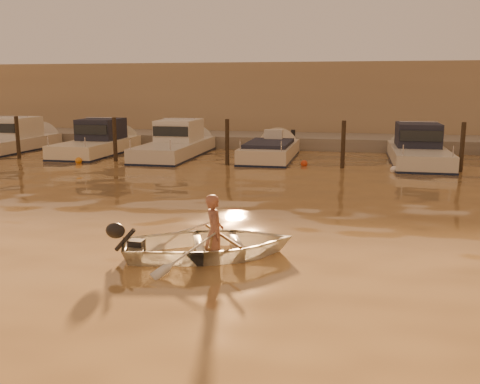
% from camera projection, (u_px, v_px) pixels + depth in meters
% --- Properties ---
extents(ground_plane, '(160.00, 160.00, 0.00)m').
position_uv_depth(ground_plane, '(73.00, 267.00, 10.33)').
color(ground_plane, olive).
rests_on(ground_plane, ground).
extents(dinghy, '(4.21, 3.65, 0.73)m').
position_uv_depth(dinghy, '(210.00, 244.00, 10.98)').
color(dinghy, white).
rests_on(dinghy, ground_plane).
extents(person, '(0.57, 0.68, 1.59)m').
position_uv_depth(person, '(214.00, 232.00, 10.95)').
color(person, '#8D5846').
rests_on(person, dinghy).
extents(outboard_motor, '(0.98, 0.71, 0.70)m').
position_uv_depth(outboard_motor, '(136.00, 246.00, 10.73)').
color(outboard_motor, black).
rests_on(outboard_motor, dinghy).
extents(oar_port, '(1.22, 1.78, 0.13)m').
position_uv_depth(oar_port, '(222.00, 235.00, 10.99)').
color(oar_port, brown).
rests_on(oar_port, dinghy).
extents(oar_starboard, '(0.49, 2.07, 0.13)m').
position_uv_depth(oar_starboard, '(212.00, 236.00, 10.96)').
color(oar_starboard, brown).
rests_on(oar_starboard, dinghy).
extents(moored_boat_0, '(2.38, 7.54, 1.75)m').
position_uv_depth(moored_boat_0, '(8.00, 140.00, 28.12)').
color(moored_boat_0, silver).
rests_on(moored_boat_0, ground_plane).
extents(moored_boat_1, '(2.31, 6.85, 1.75)m').
position_uv_depth(moored_boat_1, '(96.00, 142.00, 27.09)').
color(moored_boat_1, '#EDE3C7').
rests_on(moored_boat_1, ground_plane).
extents(moored_boat_2, '(2.30, 7.69, 1.75)m').
position_uv_depth(moored_boat_2, '(175.00, 144.00, 26.24)').
color(moored_boat_2, beige).
rests_on(moored_boat_2, ground_plane).
extents(moored_boat_3, '(2.22, 6.34, 0.95)m').
position_uv_depth(moored_boat_3, '(270.00, 154.00, 25.36)').
color(moored_boat_3, beige).
rests_on(moored_boat_3, ground_plane).
extents(moored_boat_4, '(2.34, 7.18, 1.75)m').
position_uv_depth(moored_boat_4, '(419.00, 149.00, 23.91)').
color(moored_boat_4, silver).
rests_on(moored_boat_4, ground_plane).
extents(piling_0, '(0.18, 0.18, 2.20)m').
position_uv_depth(piling_0, '(18.00, 139.00, 25.53)').
color(piling_0, '#2D2319').
rests_on(piling_0, ground_plane).
extents(piling_1, '(0.18, 0.18, 2.20)m').
position_uv_depth(piling_1, '(115.00, 142.00, 24.51)').
color(piling_1, '#2D2319').
rests_on(piling_1, ground_plane).
extents(piling_2, '(0.18, 0.18, 2.20)m').
position_uv_depth(piling_2, '(227.00, 144.00, 23.43)').
color(piling_2, '#2D2319').
rests_on(piling_2, ground_plane).
extents(piling_3, '(0.18, 0.18, 2.20)m').
position_uv_depth(piling_3, '(343.00, 147.00, 22.41)').
color(piling_3, '#2D2319').
rests_on(piling_3, ground_plane).
extents(piling_4, '(0.18, 0.18, 2.20)m').
position_uv_depth(piling_4, '(462.00, 150.00, 21.46)').
color(piling_4, '#2D2319').
rests_on(piling_4, ground_plane).
extents(fender_b, '(0.30, 0.30, 0.30)m').
position_uv_depth(fender_b, '(79.00, 161.00, 24.10)').
color(fender_b, orange).
rests_on(fender_b, ground_plane).
extents(fender_c, '(0.30, 0.30, 0.30)m').
position_uv_depth(fender_c, '(169.00, 164.00, 23.12)').
color(fender_c, silver).
rests_on(fender_c, ground_plane).
extents(fender_d, '(0.30, 0.30, 0.30)m').
position_uv_depth(fender_d, '(304.00, 164.00, 23.19)').
color(fender_d, red).
rests_on(fender_d, ground_plane).
extents(fender_e, '(0.30, 0.30, 0.30)m').
position_uv_depth(fender_e, '(394.00, 170.00, 21.54)').
color(fender_e, white).
rests_on(fender_e, ground_plane).
extents(quay, '(52.00, 4.00, 1.00)m').
position_uv_depth(quay, '(261.00, 143.00, 30.92)').
color(quay, gray).
rests_on(quay, ground_plane).
extents(waterfront_building, '(46.00, 7.00, 4.80)m').
position_uv_depth(waterfront_building, '(275.00, 101.00, 35.75)').
color(waterfront_building, '#9E8466').
rests_on(waterfront_building, quay).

